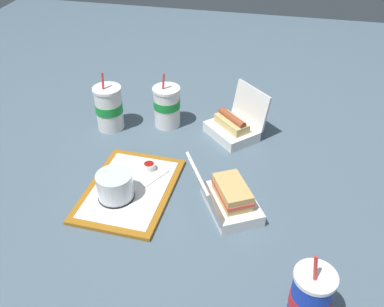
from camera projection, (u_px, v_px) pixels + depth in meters
name	position (u px, v px, depth m)	size (l,w,h in m)	color
ground_plane	(195.00, 161.00, 1.47)	(3.20, 3.20, 0.00)	#4C6070
food_tray	(130.00, 190.00, 1.34)	(0.38, 0.27, 0.01)	#A56619
cake_container	(115.00, 187.00, 1.28)	(0.11, 0.11, 0.08)	black
ketchup_cup	(149.00, 166.00, 1.40)	(0.04, 0.04, 0.02)	white
napkin_stack	(119.00, 188.00, 1.33)	(0.10, 0.10, 0.00)	white
plastic_fork	(157.00, 178.00, 1.37)	(0.11, 0.01, 0.01)	white
clamshell_hotdog_front	(234.00, 126.00, 1.58)	(0.24, 0.24, 0.17)	white
clamshell_sandwich_corner	(229.00, 198.00, 1.25)	(0.26, 0.25, 0.17)	white
soda_cup_front	(310.00, 299.00, 0.93)	(0.09, 0.09, 0.22)	#1938B7
soda_cup_center	(109.00, 108.00, 1.59)	(0.11, 0.11, 0.23)	white
soda_cup_back	(167.00, 106.00, 1.61)	(0.10, 0.10, 0.22)	white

